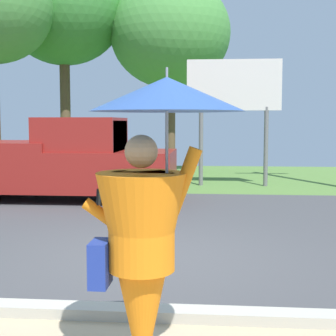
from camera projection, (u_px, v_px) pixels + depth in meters
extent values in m
cube|color=#424244|center=(162.00, 230.00, 8.56)|extent=(40.00, 8.00, 0.10)
cube|color=#557C38|center=(187.00, 178.00, 16.50)|extent=(40.00, 8.00, 0.10)
cube|color=#B2AD9E|center=(116.00, 312.00, 4.59)|extent=(40.00, 0.24, 0.10)
cone|color=orange|center=(142.00, 281.00, 3.35)|extent=(0.60, 0.60, 1.45)
cylinder|color=orange|center=(142.00, 222.00, 3.31)|extent=(0.44, 0.44, 0.65)
sphere|color=tan|center=(141.00, 151.00, 3.27)|extent=(0.22, 0.22, 0.22)
cylinder|color=orange|center=(184.00, 181.00, 3.26)|extent=(0.24, 0.09, 0.45)
cylinder|color=orange|center=(103.00, 216.00, 3.35)|extent=(0.29, 0.08, 0.24)
cylinder|color=gray|center=(167.00, 146.00, 3.25)|extent=(0.02, 0.02, 0.75)
cone|color=#33569E|center=(167.00, 94.00, 3.22)|extent=(1.01, 1.01, 0.22)
cylinder|color=gray|center=(167.00, 75.00, 3.21)|extent=(0.02, 0.02, 0.10)
cube|color=black|center=(98.00, 200.00, 3.37)|extent=(0.02, 0.11, 0.16)
cube|color=navy|center=(100.00, 263.00, 3.31)|extent=(0.12, 0.24, 0.30)
cube|color=maroon|center=(61.00, 170.00, 11.56)|extent=(5.20, 2.00, 0.90)
cube|color=maroon|center=(82.00, 137.00, 11.45)|extent=(1.80, 1.84, 0.90)
cube|color=#2D3842|center=(119.00, 138.00, 11.37)|extent=(0.10, 1.70, 0.77)
cube|color=maroon|center=(6.00, 146.00, 11.63)|extent=(2.40, 2.00, 0.20)
cylinder|color=black|center=(140.00, 179.00, 12.43)|extent=(0.76, 0.28, 0.76)
cylinder|color=black|center=(127.00, 189.00, 10.44)|extent=(0.76, 0.28, 0.76)
cylinder|color=black|center=(8.00, 177.00, 12.73)|extent=(0.76, 0.28, 0.76)
cylinder|color=slate|center=(201.00, 146.00, 14.05)|extent=(0.12, 0.12, 2.20)
cylinder|color=slate|center=(266.00, 147.00, 13.89)|extent=(0.12, 0.12, 2.20)
cube|color=silver|center=(234.00, 85.00, 13.81)|extent=(2.60, 0.10, 1.40)
cylinder|color=brown|center=(65.00, 111.00, 17.72)|extent=(0.36, 0.36, 4.34)
ellipsoid|color=#387F33|center=(64.00, 9.00, 17.40)|extent=(4.21, 4.21, 3.82)
cylinder|color=brown|center=(170.00, 122.00, 17.83)|extent=(0.36, 0.36, 3.55)
ellipsoid|color=#478C3D|center=(170.00, 33.00, 17.55)|extent=(4.21, 4.21, 3.83)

